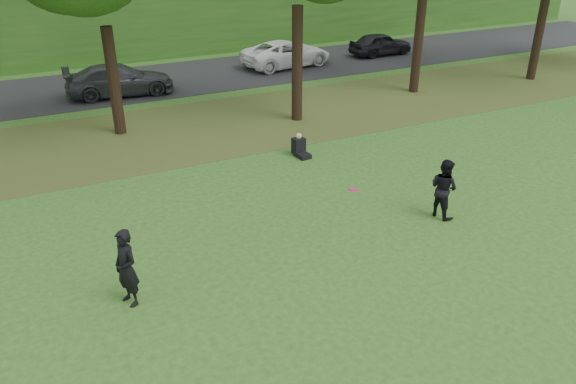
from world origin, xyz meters
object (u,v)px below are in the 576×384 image
object	(u,v)px
player_left	(126,268)
frisbee	(353,190)
player_right	(444,188)
seated_person	(300,147)

from	to	relation	value
player_left	frisbee	xyz separation A→B (m)	(5.66, -0.06, 0.69)
player_left	player_right	distance (m)	8.83
seated_person	player_left	bearing A→B (deg)	-146.58
frisbee	player_right	bearing A→B (deg)	4.07
player_left	player_right	xyz separation A→B (m)	(8.83, 0.16, -0.04)
seated_person	frisbee	bearing A→B (deg)	-110.68
player_right	player_left	bearing A→B (deg)	81.08
frisbee	seated_person	bearing A→B (deg)	75.08
frisbee	player_left	bearing A→B (deg)	179.36
player_right	frisbee	distance (m)	3.26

